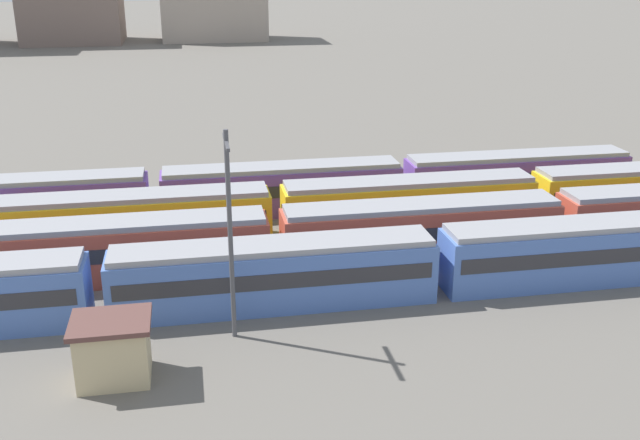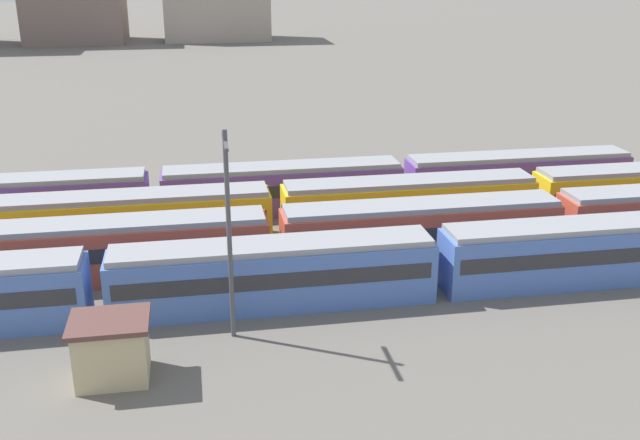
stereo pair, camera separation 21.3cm
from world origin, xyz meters
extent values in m
plane|color=#666059|center=(0.00, 7.80, 0.00)|extent=(600.00, 600.00, 0.00)
cube|color=#4C70BC|center=(6.96, 0.00, 1.70)|extent=(18.00, 3.00, 3.40)
cube|color=#2D2D33|center=(6.96, 0.00, 2.11)|extent=(17.20, 3.06, 0.90)
cube|color=#939399|center=(6.96, 0.00, 3.57)|extent=(17.60, 2.70, 0.35)
cube|color=#4C70BC|center=(25.86, 0.00, 1.70)|extent=(18.00, 3.00, 3.40)
cube|color=#2D2D33|center=(25.86, 0.00, 2.11)|extent=(17.20, 3.06, 0.90)
cube|color=#939399|center=(25.86, 0.00, 3.57)|extent=(17.60, 2.70, 0.35)
cube|color=#BC4C38|center=(-1.80, 5.20, 1.70)|extent=(18.00, 3.00, 3.40)
cube|color=#2D2D33|center=(-1.80, 5.20, 2.11)|extent=(17.20, 3.06, 0.90)
cube|color=#939399|center=(-1.80, 5.20, 3.57)|extent=(17.60, 2.70, 0.35)
cube|color=#BC4C38|center=(17.10, 5.20, 1.70)|extent=(18.00, 3.00, 3.40)
cube|color=#2D2D33|center=(17.10, 5.20, 2.11)|extent=(17.20, 3.06, 0.90)
cube|color=#939399|center=(17.10, 5.20, 3.57)|extent=(17.60, 2.70, 0.35)
cube|color=yellow|center=(-1.06, 10.40, 1.70)|extent=(18.00, 3.00, 3.40)
cube|color=#2D2D33|center=(-1.06, 10.40, 2.11)|extent=(17.20, 3.06, 0.90)
cube|color=#939399|center=(-1.06, 10.40, 3.57)|extent=(17.60, 2.70, 0.35)
cube|color=yellow|center=(17.84, 10.40, 1.70)|extent=(18.00, 3.00, 3.40)
cube|color=#2D2D33|center=(17.84, 10.40, 2.11)|extent=(17.20, 3.06, 0.90)
cube|color=#939399|center=(17.84, 10.40, 3.57)|extent=(17.60, 2.70, 0.35)
cube|color=#6B429E|center=(-9.40, 15.60, 1.70)|extent=(18.00, 3.00, 3.40)
cube|color=#2D2D33|center=(-9.40, 15.60, 2.11)|extent=(17.20, 3.06, 0.90)
cube|color=#939399|center=(-9.40, 15.60, 3.57)|extent=(17.60, 2.70, 0.35)
cube|color=#6B429E|center=(9.50, 15.60, 1.70)|extent=(18.00, 3.00, 3.40)
cube|color=#2D2D33|center=(9.50, 15.60, 2.11)|extent=(17.20, 3.06, 0.90)
cube|color=#939399|center=(9.50, 15.60, 3.57)|extent=(17.60, 2.70, 0.35)
cube|color=#6B429E|center=(28.40, 15.60, 1.70)|extent=(18.00, 3.00, 3.40)
cube|color=#2D2D33|center=(28.40, 15.60, 2.11)|extent=(17.20, 3.06, 0.90)
cube|color=#939399|center=(28.40, 15.60, 3.57)|extent=(17.60, 2.70, 0.35)
cylinder|color=#4C4C51|center=(4.49, -3.18, 5.42)|extent=(0.24, 0.24, 10.84)
cube|color=#47474C|center=(4.49, -3.18, 10.24)|extent=(0.16, 3.20, 0.16)
cube|color=#C6B284|center=(-1.22, -6.25, 1.40)|extent=(3.20, 2.60, 2.80)
cube|color=brown|center=(-1.22, -6.25, 2.92)|extent=(3.60, 3.00, 0.24)
cube|color=#7A665B|center=(-21.04, 140.17, 9.04)|extent=(21.18, 19.12, 18.09)
camera|label=1|loc=(2.79, -36.95, 18.45)|focal=41.18mm
camera|label=2|loc=(3.00, -36.99, 18.45)|focal=41.18mm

